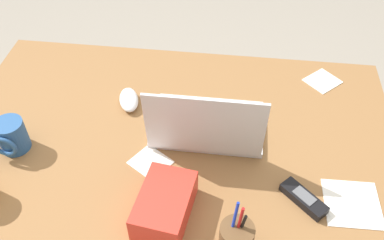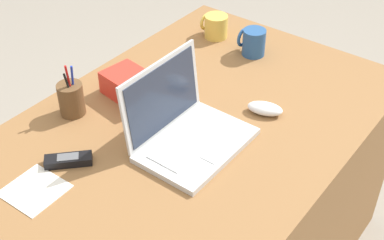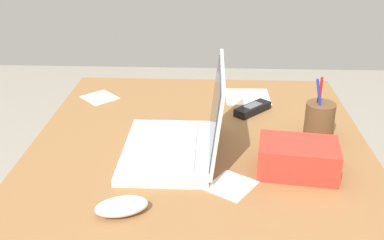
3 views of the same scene
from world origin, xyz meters
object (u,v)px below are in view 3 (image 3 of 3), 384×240
object	(u,v)px
cordless_phone	(253,109)
pen_holder	(319,121)
snack_bag	(298,158)
laptop	(183,137)
computer_mouse	(122,206)

from	to	relation	value
cordless_phone	pen_holder	bearing A→B (deg)	44.27
pen_holder	snack_bag	distance (m)	0.20
laptop	computer_mouse	distance (m)	0.29
laptop	computer_mouse	world-z (taller)	laptop
laptop	snack_bag	xyz separation A→B (m)	(0.08, 0.28, -0.01)
pen_holder	laptop	bearing A→B (deg)	-74.38
cordless_phone	snack_bag	size ratio (longest dim) A/B	0.66
laptop	cordless_phone	distance (m)	0.34
computer_mouse	cordless_phone	distance (m)	0.62
snack_bag	pen_holder	bearing A→B (deg)	154.53
computer_mouse	pen_holder	bearing A→B (deg)	109.26
cordless_phone	snack_bag	bearing A→B (deg)	12.87
laptop	pen_holder	size ratio (longest dim) A/B	1.86
laptop	snack_bag	size ratio (longest dim) A/B	1.77
snack_bag	computer_mouse	bearing A→B (deg)	-64.94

